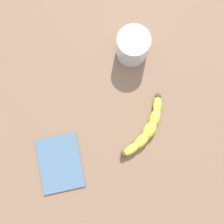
# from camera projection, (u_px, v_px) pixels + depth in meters

# --- Properties ---
(wooden_tabletop) EXTENTS (1.20, 1.20, 0.03)m
(wooden_tabletop) POSITION_uv_depth(u_px,v_px,m) (114.00, 129.00, 0.78)
(wooden_tabletop) COLOR #7F604A
(wooden_tabletop) RESTS_ON ground
(banana) EXTENTS (0.11, 0.19, 0.03)m
(banana) POSITION_uv_depth(u_px,v_px,m) (147.00, 129.00, 0.74)
(banana) COLOR yellow
(banana) RESTS_ON wooden_tabletop
(smoothie_glass) EXTENTS (0.09, 0.09, 0.09)m
(smoothie_glass) POSITION_uv_depth(u_px,v_px,m) (133.00, 47.00, 0.75)
(smoothie_glass) COLOR silver
(smoothie_glass) RESTS_ON wooden_tabletop
(folded_napkin) EXTENTS (0.18, 0.16, 0.01)m
(folded_napkin) POSITION_uv_depth(u_px,v_px,m) (61.00, 164.00, 0.74)
(folded_napkin) COLOR slate
(folded_napkin) RESTS_ON wooden_tabletop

